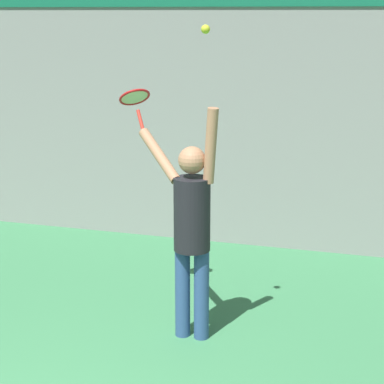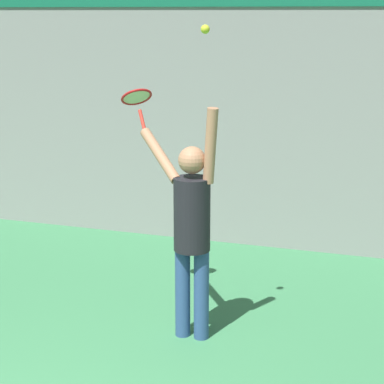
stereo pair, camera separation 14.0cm
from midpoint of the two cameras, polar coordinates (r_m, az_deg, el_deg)
name	(u,v)px [view 1 (the left image)]	position (r m, az deg, el deg)	size (l,w,h in m)	color
back_wall	(209,34)	(8.21, 0.94, 12.87)	(18.00, 0.10, 5.00)	gray
tennis_player	(191,223)	(5.81, -0.75, -2.56)	(0.84, 0.54, 2.01)	#2D4C7F
tennis_racket	(135,100)	(6.26, -5.33, 7.56)	(0.38, 0.37, 0.38)	red
tennis_ball	(206,29)	(5.45, 0.36, 13.22)	(0.07, 0.07, 0.07)	#CCDB2D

